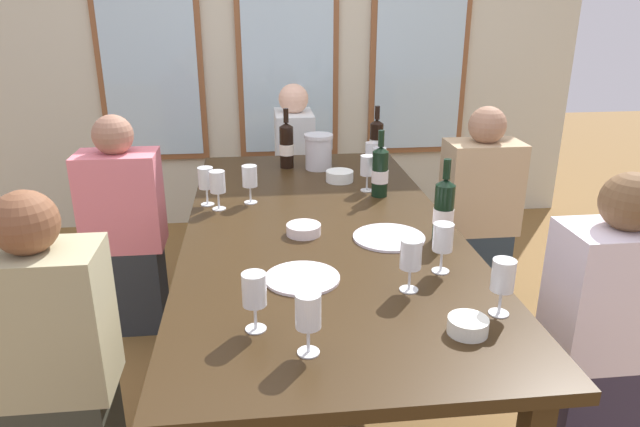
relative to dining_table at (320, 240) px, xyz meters
name	(u,v)px	position (x,y,z in m)	size (l,w,h in m)	color
ground_plane	(320,376)	(0.00, 0.00, -0.67)	(12.00, 12.00, 0.00)	brown
back_wall_with_windows	(287,23)	(0.00, 2.05, 0.78)	(4.28, 0.10, 2.90)	beige
dining_table	(320,240)	(0.00, 0.00, 0.00)	(1.08, 2.28, 0.74)	#322210
white_plate_0	(389,237)	(0.25, -0.17, 0.07)	(0.28, 0.28, 0.01)	white
white_plate_1	(302,278)	(-0.11, -0.48, 0.07)	(0.25, 0.25, 0.01)	white
metal_pitcher	(319,151)	(0.09, 0.84, 0.16)	(0.16, 0.16, 0.19)	silver
wine_bottle_0	(376,140)	(0.43, 0.96, 0.18)	(0.08, 0.08, 0.31)	black
wine_bottle_1	(287,145)	(-0.08, 0.88, 0.19)	(0.08, 0.08, 0.32)	black
wine_bottle_2	(380,171)	(0.32, 0.35, 0.18)	(0.08, 0.08, 0.31)	black
wine_bottle_3	(444,210)	(0.45, -0.21, 0.19)	(0.08, 0.08, 0.32)	black
tasting_bowl_0	(304,230)	(-0.08, -0.09, 0.09)	(0.14, 0.14, 0.04)	white
tasting_bowl_1	(468,326)	(0.31, -0.85, 0.09)	(0.11, 0.11, 0.05)	white
tasting_bowl_2	(340,176)	(0.17, 0.59, 0.09)	(0.14, 0.14, 0.05)	white
wine_glass_0	(367,166)	(0.28, 0.43, 0.19)	(0.07, 0.07, 0.17)	white
wine_glass_1	(372,153)	(0.35, 0.69, 0.18)	(0.07, 0.07, 0.17)	white
wine_glass_2	(379,158)	(0.36, 0.57, 0.19)	(0.07, 0.07, 0.17)	white
wine_glass_3	(218,184)	(-0.42, 0.24, 0.18)	(0.07, 0.07, 0.17)	white
wine_glass_4	(308,314)	(-0.13, -0.90, 0.18)	(0.07, 0.07, 0.17)	white
wine_glass_5	(254,292)	(-0.27, -0.77, 0.18)	(0.07, 0.07, 0.17)	white
wine_glass_6	(443,240)	(0.36, -0.47, 0.18)	(0.07, 0.07, 0.17)	white
wine_glass_7	(206,180)	(-0.48, 0.31, 0.18)	(0.07, 0.07, 0.17)	white
wine_glass_8	(250,178)	(-0.28, 0.31, 0.18)	(0.07, 0.07, 0.17)	white
wine_glass_9	(411,257)	(0.22, -0.59, 0.18)	(0.07, 0.07, 0.17)	white
wine_glass_10	(503,278)	(0.44, -0.76, 0.18)	(0.07, 0.07, 0.17)	white
seated_person_0	(125,232)	(-0.91, 0.56, -0.15)	(0.38, 0.24, 1.11)	#292E33
seated_person_1	(478,216)	(0.91, 0.57, -0.15)	(0.38, 0.24, 1.11)	#28353F
seated_person_2	(53,368)	(-0.91, -0.58, -0.15)	(0.38, 0.24, 1.11)	#37392E
seated_person_3	(604,337)	(0.91, -0.60, -0.15)	(0.38, 0.24, 1.11)	#342D41
seated_person_4	(295,173)	(0.00, 1.49, -0.15)	(0.24, 0.38, 1.11)	#2D2B31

